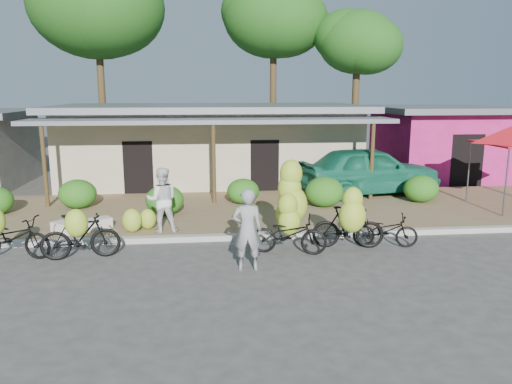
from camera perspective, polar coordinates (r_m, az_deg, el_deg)
ground at (r=11.61m, az=-4.03°, el=-8.39°), size 100.00×100.00×0.00m
sidewalk at (r=16.38m, az=-4.68°, el=-2.26°), size 60.00×6.00×0.12m
curb at (r=13.48m, az=-4.35°, el=-5.21°), size 60.00×0.25×0.15m
shop_main at (r=21.96m, az=-5.15°, el=5.64°), size 13.00×8.50×3.35m
shop_pink at (r=24.55m, az=20.29°, el=5.47°), size 6.00×6.00×3.25m
tree_far_center at (r=27.89m, az=-18.14°, el=19.86°), size 6.66×6.66×10.82m
tree_center_right at (r=28.04m, az=1.59°, el=19.52°), size 5.44×5.34×9.90m
tree_near_right at (r=26.77m, az=11.06°, el=16.62°), size 4.15×3.95×7.99m
hedge_1 at (r=17.49m, az=-19.72°, el=-0.21°), size 1.23×1.11×0.96m
hedge_2 at (r=15.88m, az=-10.40°, el=-0.90°), size 1.20×1.08×0.93m
hedge_3 at (r=17.15m, az=-1.49°, el=0.09°), size 1.11×1.00×0.87m
hedge_4 at (r=16.85m, az=7.82°, el=0.03°), size 1.29×1.17×1.01m
hedge_5 at (r=18.32m, az=18.35°, el=0.36°), size 1.21×1.09×0.95m
bike_far_left at (r=13.22m, az=-26.29°, el=-4.48°), size 2.04×1.42×1.42m
bike_left at (r=12.50m, az=-19.47°, el=-4.63°), size 1.90×1.25×1.37m
bike_center at (r=12.43m, az=3.86°, el=-2.84°), size 1.97×1.39×2.26m
bike_right at (r=12.68m, az=10.61°, el=-3.46°), size 1.87×1.31×1.70m
bike_far_right at (r=13.24m, az=14.54°, el=-4.27°), size 1.72×0.90×0.86m
loose_banana_a at (r=14.35m, az=-12.27°, el=-3.03°), size 0.46×0.39×0.58m
loose_banana_b at (r=14.13m, az=-13.98°, el=-3.17°), size 0.53×0.45×0.66m
loose_banana_c at (r=14.30m, az=3.35°, el=-2.59°), size 0.56×0.47×0.70m
sack_near at (r=14.75m, az=-17.85°, el=-3.49°), size 0.93×0.79×0.30m
sack_far at (r=14.70m, az=-20.99°, el=-3.80°), size 0.83×0.75×0.28m
vendor at (r=11.05m, az=-1.01°, el=-4.33°), size 0.70×0.48×1.86m
bystander at (r=13.87m, az=-10.69°, el=-0.89°), size 0.90×0.71×1.79m
teal_van at (r=19.17m, az=12.79°, el=2.45°), size 5.60×3.02×1.81m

